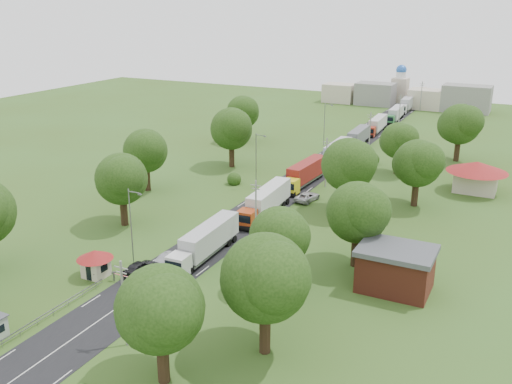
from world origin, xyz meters
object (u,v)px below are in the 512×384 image
Objects in this scene: info_sign at (348,153)px; car_lane_mid at (172,258)px; boom_barrier at (135,280)px; car_lane_front at (140,267)px; guard_booth at (95,260)px; truck_0 at (206,241)px; pedestrian_near at (130,293)px.

info_sign is 53.41m from car_lane_mid.
car_lane_front is (-1.64, 3.02, -0.10)m from boom_barrier.
car_lane_front is at bearing 71.25° from car_lane_mid.
guard_booth is 5.35m from car_lane_front.
car_lane_front is (-8.20, -56.98, -2.21)m from info_sign.
truck_0 is (-3.37, -49.17, -0.84)m from info_sign.
info_sign is 0.86× the size of car_lane_mid.
truck_0 reaches higher than car_lane_front.
info_sign is 0.88× the size of car_lane_front.
car_lane_front reaches higher than car_lane_mid.
guard_booth is 61.27m from info_sign.
pedestrian_near reaches higher than car_lane_mid.
info_sign is at bearing 78.32° from guard_booth.
boom_barrier is 3.19m from pedestrian_near.
pedestrian_near is (-4.98, -62.77, -2.18)m from info_sign.
car_lane_front is at bearing 121.98° from pedestrian_near.
boom_barrier is 0.62× the size of truck_0.
info_sign is (12.40, 60.00, 0.84)m from guard_booth.
boom_barrier is 1.99× the size of car_lane_front.
car_lane_mid is 9.85m from pedestrian_near.
car_lane_front is (4.20, 3.03, -1.37)m from guard_booth.
car_lane_mid is (0.36, 7.00, -0.10)m from boom_barrier.
truck_0 is at bearing 86.21° from pedestrian_near.
guard_booth is 0.30× the size of truck_0.
truck_0 is at bearing 73.62° from boom_barrier.
guard_booth is (-5.84, -0.00, 1.27)m from boom_barrier.
truck_0 reaches higher than boom_barrier.
truck_0 is at bearing -116.99° from car_lane_front.
boom_barrier is at bearing -106.38° from truck_0.
info_sign is (6.56, 60.00, 2.11)m from boom_barrier.
truck_0 is 4.96m from car_lane_mid.
truck_0 is 3.08× the size of car_lane_mid.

